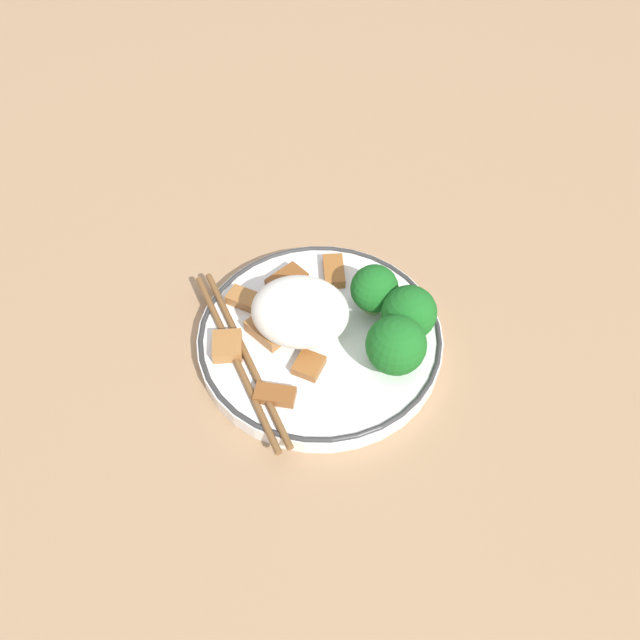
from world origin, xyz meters
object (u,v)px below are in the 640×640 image
object	(u,v)px
broccoli_back_right	(374,289)
chopsticks	(240,355)
plate	(320,337)
broccoli_back_center	(409,313)
broccoli_back_left	(396,345)

from	to	relation	value
broccoli_back_right	chopsticks	world-z (taller)	broccoli_back_right
plate	broccoli_back_center	distance (m)	0.09
broccoli_back_right	chopsticks	bearing A→B (deg)	31.03
broccoli_back_center	chopsticks	distance (m)	0.16
plate	broccoli_back_left	world-z (taller)	broccoli_back_left
plate	broccoli_back_right	bearing A→B (deg)	-143.54
chopsticks	broccoli_back_left	bearing A→B (deg)	-177.23
broccoli_back_left	chopsticks	xyz separation A→B (m)	(0.14, 0.01, -0.03)
plate	broccoli_back_center	size ratio (longest dim) A/B	4.22
plate	broccoli_back_right	distance (m)	0.07
broccoli_back_left	broccoli_back_right	distance (m)	0.07
broccoli_back_center	broccoli_back_left	bearing A→B (deg)	74.82
plate	broccoli_back_left	size ratio (longest dim) A/B	4.03
broccoli_back_left	broccoli_back_right	bearing A→B (deg)	-70.60
broccoli_back_left	chopsticks	size ratio (longest dim) A/B	0.30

